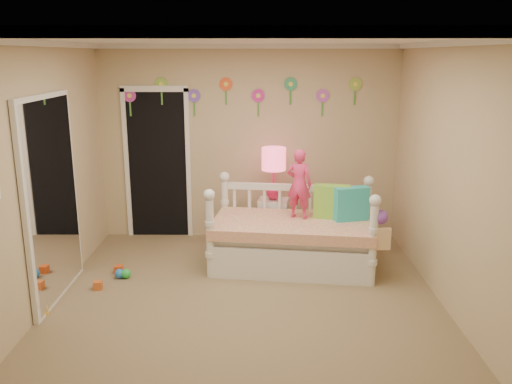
{
  "coord_description": "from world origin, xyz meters",
  "views": [
    {
      "loc": [
        0.12,
        -4.87,
        2.47
      ],
      "look_at": [
        0.1,
        0.6,
        1.05
      ],
      "focal_mm": 37.36,
      "sensor_mm": 36.0,
      "label": 1
    }
  ],
  "objects_px": {
    "nightstand": "(273,222)",
    "table_lamp": "(274,165)",
    "child": "(299,184)",
    "daybed": "(293,225)"
  },
  "relations": [
    {
      "from": "nightstand",
      "to": "table_lamp",
      "type": "distance_m",
      "value": 0.77
    },
    {
      "from": "child",
      "to": "table_lamp",
      "type": "distance_m",
      "value": 0.69
    },
    {
      "from": "daybed",
      "to": "table_lamp",
      "type": "distance_m",
      "value": 0.94
    },
    {
      "from": "daybed",
      "to": "nightstand",
      "type": "height_order",
      "value": "daybed"
    },
    {
      "from": "daybed",
      "to": "table_lamp",
      "type": "relative_size",
      "value": 2.78
    },
    {
      "from": "child",
      "to": "nightstand",
      "type": "bearing_deg",
      "value": -42.61
    },
    {
      "from": "daybed",
      "to": "child",
      "type": "height_order",
      "value": "child"
    },
    {
      "from": "daybed",
      "to": "child",
      "type": "relative_size",
      "value": 2.28
    },
    {
      "from": "daybed",
      "to": "nightstand",
      "type": "xyz_separation_m",
      "value": [
        -0.21,
        0.72,
        -0.2
      ]
    },
    {
      "from": "daybed",
      "to": "table_lamp",
      "type": "bearing_deg",
      "value": 113.24
    }
  ]
}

